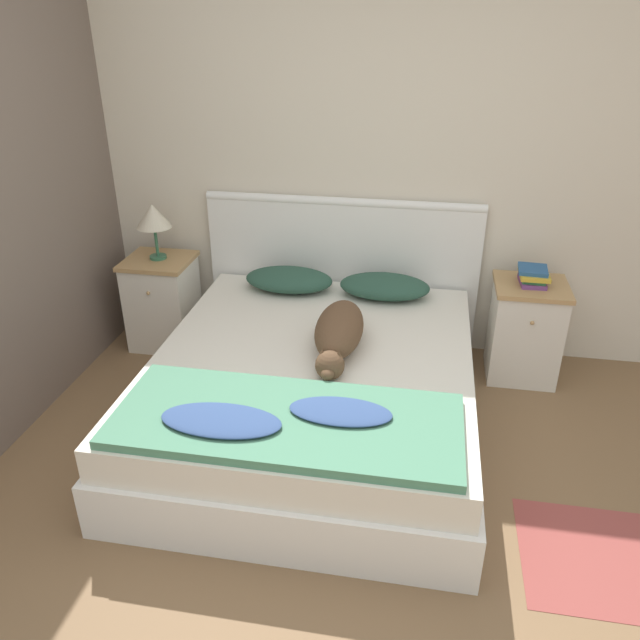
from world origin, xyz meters
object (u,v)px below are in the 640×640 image
at_px(bed, 314,391).
at_px(nightstand_right, 525,330).
at_px(pillow_left, 289,280).
at_px(dog, 339,332).
at_px(nightstand_left, 163,302).
at_px(table_lamp, 153,217).
at_px(book_stack, 533,276).
at_px(pillow_right, 385,286).

relative_size(bed, nightstand_right, 3.19).
bearing_deg(pillow_left, bed, -68.65).
bearing_deg(dog, nightstand_left, 151.79).
bearing_deg(nightstand_right, table_lamp, 179.73).
xyz_separation_m(nightstand_left, table_lamp, (-0.00, 0.01, 0.59)).
bearing_deg(nightstand_left, bed, -33.15).
bearing_deg(book_stack, pillow_right, -179.86).
relative_size(bed, pillow_right, 3.54).
xyz_separation_m(bed, nightstand_left, (-1.19, 0.78, 0.08)).
bearing_deg(table_lamp, bed, -33.53).
xyz_separation_m(dog, table_lamp, (-1.31, 0.72, 0.33)).
bearing_deg(pillow_left, nightstand_left, -179.28).
distance_m(pillow_left, pillow_right, 0.62).
bearing_deg(bed, nightstand_right, 33.15).
bearing_deg(bed, dog, 29.99).
bearing_deg(nightstand_left, dog, -28.21).
bearing_deg(table_lamp, pillow_left, -0.00).
xyz_separation_m(pillow_right, dog, (-0.18, -0.72, 0.03)).
xyz_separation_m(bed, table_lamp, (-1.19, 0.79, 0.68)).
bearing_deg(nightstand_left, nightstand_right, 0.00).
distance_m(pillow_left, table_lamp, 0.95).
bearing_deg(nightstand_right, nightstand_left, 180.00).
height_order(nightstand_left, pillow_left, nightstand_left).
height_order(pillow_left, pillow_right, same).
distance_m(nightstand_right, dog, 1.30).
height_order(bed, dog, dog).
bearing_deg(nightstand_left, pillow_right, 0.43).
relative_size(nightstand_left, pillow_left, 1.11).
xyz_separation_m(pillow_left, dog, (0.43, -0.72, 0.03)).
xyz_separation_m(nightstand_right, book_stack, (-0.00, 0.01, 0.36)).
distance_m(pillow_left, book_stack, 1.50).
bearing_deg(pillow_left, pillow_right, 0.00).
distance_m(nightstand_right, pillow_left, 1.51).
height_order(nightstand_right, table_lamp, table_lamp).
bearing_deg(bed, table_lamp, 146.47).
height_order(bed, table_lamp, table_lamp).
relative_size(nightstand_left, dog, 0.80).
height_order(nightstand_right, pillow_left, nightstand_right).
distance_m(dog, table_lamp, 1.53).
relative_size(pillow_left, pillow_right, 1.00).
height_order(nightstand_left, nightstand_right, same).
height_order(nightstand_left, dog, dog).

